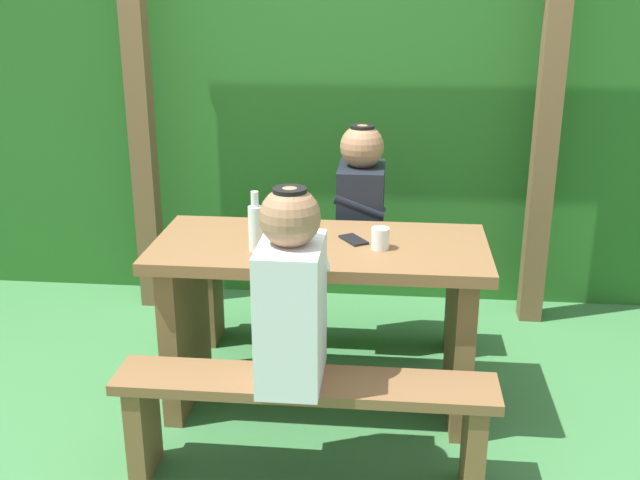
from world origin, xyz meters
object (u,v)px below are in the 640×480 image
(picnic_table, at_px, (320,297))
(bench_near, at_px, (305,409))
(person_white_shirt, at_px, (291,294))
(drinking_glass, at_px, (380,238))
(person_black_coat, at_px, (361,204))
(cell_phone, at_px, (354,240))
(bench_far, at_px, (331,289))
(bottle_left, at_px, (255,226))

(picnic_table, distance_m, bench_near, 0.60)
(picnic_table, bearing_deg, bench_near, -90.00)
(person_white_shirt, relative_size, drinking_glass, 8.14)
(drinking_glass, bearing_deg, person_black_coat, 99.99)
(person_black_coat, xyz_separation_m, drinking_glass, (0.11, -0.61, 0.04))
(picnic_table, relative_size, person_white_shirt, 1.95)
(person_black_coat, xyz_separation_m, cell_phone, (-0.01, -0.53, -0.00))
(picnic_table, bearing_deg, bench_far, 90.00)
(bench_near, bearing_deg, drinking_glass, 64.36)
(person_black_coat, xyz_separation_m, bottle_left, (-0.39, -0.68, 0.10))
(person_black_coat, relative_size, bottle_left, 2.90)
(picnic_table, relative_size, bench_near, 1.00)
(picnic_table, distance_m, bottle_left, 0.44)
(person_white_shirt, bearing_deg, person_black_coat, 80.54)
(drinking_glass, bearing_deg, picnic_table, 169.74)
(picnic_table, bearing_deg, person_black_coat, 75.75)
(picnic_table, bearing_deg, person_white_shirt, -94.54)
(picnic_table, xyz_separation_m, cell_phone, (0.14, 0.04, 0.25))
(bench_near, distance_m, drinking_glass, 0.76)
(bench_far, bearing_deg, drinking_glass, -67.76)
(person_white_shirt, bearing_deg, picnic_table, 85.46)
(bench_far, height_order, cell_phone, cell_phone)
(bench_far, xyz_separation_m, bottle_left, (-0.25, -0.68, 0.55))
(bench_near, height_order, cell_phone, cell_phone)
(bottle_left, distance_m, cell_phone, 0.43)
(cell_phone, bearing_deg, bench_far, 71.54)
(bench_near, bearing_deg, bench_far, 90.00)
(picnic_table, relative_size, drinking_glass, 15.84)
(drinking_glass, bearing_deg, bench_near, -115.64)
(drinking_glass, bearing_deg, person_white_shirt, -119.65)
(bench_far, distance_m, cell_phone, 0.71)
(person_black_coat, distance_m, bottle_left, 0.79)
(bench_near, bearing_deg, bottle_left, 118.83)
(cell_phone, bearing_deg, bench_near, -135.90)
(picnic_table, relative_size, bottle_left, 5.64)
(bench_far, bearing_deg, person_white_shirt, -92.27)
(picnic_table, height_order, person_white_shirt, person_white_shirt)
(bench_far, xyz_separation_m, person_black_coat, (0.14, -0.00, 0.45))
(bench_near, distance_m, person_black_coat, 1.23)
(person_white_shirt, bearing_deg, cell_phone, 73.15)
(picnic_table, xyz_separation_m, person_white_shirt, (-0.04, -0.57, 0.25))
(person_black_coat, bearing_deg, person_white_shirt, -99.46)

